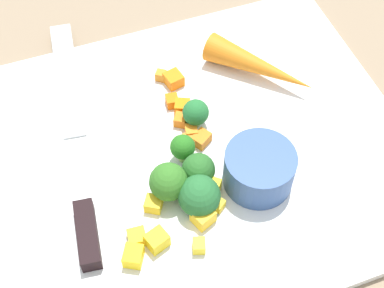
{
  "coord_description": "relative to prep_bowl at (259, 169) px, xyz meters",
  "views": [
    {
      "loc": [
        -0.12,
        -0.33,
        0.52
      ],
      "look_at": [
        0.0,
        0.0,
        0.02
      ],
      "focal_mm": 52.05,
      "sensor_mm": 36.0,
      "label": 1
    }
  ],
  "objects": [
    {
      "name": "ground_plane",
      "position": [
        -0.05,
        0.06,
        -0.03
      ],
      "size": [
        4.0,
        4.0,
        0.0
      ],
      "primitive_type": "plane",
      "color": "#8C785E"
    },
    {
      "name": "carrot_dice_1",
      "position": [
        -0.04,
        0.07,
        -0.02
      ],
      "size": [
        0.02,
        0.02,
        0.01
      ],
      "primitive_type": "cube",
      "rotation": [
        0.0,
        0.0,
        2.14
      ],
      "color": "orange",
      "rests_on": "cutting_board"
    },
    {
      "name": "broccoli_floret_3",
      "position": [
        -0.06,
        0.02,
        -0.0
      ],
      "size": [
        0.04,
        0.04,
        0.04
      ],
      "color": "#90B167",
      "rests_on": "cutting_board"
    },
    {
      "name": "whole_carrot",
      "position": [
        0.06,
        0.13,
        -0.0
      ],
      "size": [
        0.12,
        0.13,
        0.04
      ],
      "primitive_type": "cone",
      "rotation": [
        1.57,
        0.0,
        0.71
      ],
      "color": "orange",
      "rests_on": "cutting_board"
    },
    {
      "name": "pepper_dice_0",
      "position": [
        -0.14,
        -0.02,
        -0.02
      ],
      "size": [
        0.02,
        0.02,
        0.01
      ],
      "primitive_type": "cube",
      "rotation": [
        0.0,
        0.0,
        1.5
      ],
      "color": "yellow",
      "rests_on": "cutting_board"
    },
    {
      "name": "prep_bowl",
      "position": [
        0.0,
        0.0,
        0.0
      ],
      "size": [
        0.07,
        0.07,
        0.04
      ],
      "primitive_type": "cylinder",
      "color": "#36558E",
      "rests_on": "cutting_board"
    },
    {
      "name": "broccoli_floret_0",
      "position": [
        -0.07,
        0.05,
        0.0
      ],
      "size": [
        0.03,
        0.03,
        0.04
      ],
      "color": "#92B35B",
      "rests_on": "cutting_board"
    },
    {
      "name": "cutting_board",
      "position": [
        -0.05,
        0.06,
        -0.03
      ],
      "size": [
        0.48,
        0.39,
        0.01
      ],
      "primitive_type": "cube",
      "color": "white",
      "rests_on": "ground_plane"
    },
    {
      "name": "pepper_dice_1",
      "position": [
        -0.07,
        -0.03,
        -0.01
      ],
      "size": [
        0.03,
        0.02,
        0.02
      ],
      "primitive_type": "cube",
      "rotation": [
        0.0,
        0.0,
        1.95
      ],
      "color": "yellow",
      "rests_on": "cutting_board"
    },
    {
      "name": "broccoli_floret_2",
      "position": [
        -0.04,
        0.09,
        -0.0
      ],
      "size": [
        0.03,
        0.03,
        0.04
      ],
      "color": "#83B368",
      "rests_on": "cutting_board"
    },
    {
      "name": "chef_knife",
      "position": [
        -0.17,
        0.07,
        -0.01
      ],
      "size": [
        0.06,
        0.34,
        0.02
      ],
      "rotation": [
        0.0,
        0.0,
        1.45
      ],
      "color": "silver",
      "rests_on": "cutting_board"
    },
    {
      "name": "broccoli_floret_1",
      "position": [
        -0.09,
        0.02,
        0.0
      ],
      "size": [
        0.04,
        0.04,
        0.04
      ],
      "color": "#98B761",
      "rests_on": "cutting_board"
    },
    {
      "name": "carrot_dice_3",
      "position": [
        -0.04,
        0.16,
        -0.01
      ],
      "size": [
        0.02,
        0.02,
        0.02
      ],
      "primitive_type": "cube",
      "rotation": [
        0.0,
        0.0,
        0.22
      ],
      "color": "orange",
      "rests_on": "cutting_board"
    },
    {
      "name": "carrot_dice_0",
      "position": [
        -0.05,
        0.08,
        -0.01
      ],
      "size": [
        0.02,
        0.02,
        0.01
      ],
      "primitive_type": "cube",
      "rotation": [
        0.0,
        0.0,
        1.36
      ],
      "color": "orange",
      "rests_on": "cutting_board"
    },
    {
      "name": "pepper_dice_4",
      "position": [
        -0.05,
        -0.02,
        -0.02
      ],
      "size": [
        0.02,
        0.02,
        0.01
      ],
      "primitive_type": "cube",
      "rotation": [
        0.0,
        0.0,
        0.64
      ],
      "color": "yellow",
      "rests_on": "cutting_board"
    },
    {
      "name": "carrot_dice_7",
      "position": [
        -0.04,
        0.12,
        -0.02
      ],
      "size": [
        0.02,
        0.02,
        0.01
      ],
      "primitive_type": "cube",
      "rotation": [
        0.0,
        0.0,
        1.15
      ],
      "color": "orange",
      "rests_on": "cutting_board"
    },
    {
      "name": "carrot_dice_4",
      "position": [
        -0.05,
        0.13,
        -0.02
      ],
      "size": [
        0.02,
        0.02,
        0.01
      ],
      "primitive_type": "cube",
      "rotation": [
        0.0,
        0.0,
        3.04
      ],
      "color": "orange",
      "rests_on": "cutting_board"
    },
    {
      "name": "carrot_dice_6",
      "position": [
        -0.05,
        0.07,
        -0.02
      ],
      "size": [
        0.02,
        0.02,
        0.01
      ],
      "primitive_type": "cube",
      "rotation": [
        0.0,
        0.0,
        1.4
      ],
      "color": "orange",
      "rests_on": "cutting_board"
    },
    {
      "name": "pepper_dice_6",
      "position": [
        -0.15,
        -0.04,
        -0.01
      ],
      "size": [
        0.03,
        0.03,
        0.02
      ],
      "primitive_type": "cube",
      "rotation": [
        0.0,
        0.0,
        2.64
      ],
      "color": "yellow",
      "rests_on": "cutting_board"
    },
    {
      "name": "pepper_dice_5",
      "position": [
        -0.06,
        0.0,
        -0.01
      ],
      "size": [
        0.02,
        0.02,
        0.02
      ],
      "primitive_type": "cube",
      "rotation": [
        0.0,
        0.0,
        2.45
      ],
      "color": "yellow",
      "rests_on": "cutting_board"
    },
    {
      "name": "carrot_dice_5",
      "position": [
        -0.05,
        0.17,
        -0.02
      ],
      "size": [
        0.02,
        0.02,
        0.01
      ],
      "primitive_type": "cube",
      "rotation": [
        0.0,
        0.0,
        2.52
      ],
      "color": "orange",
      "rests_on": "cutting_board"
    },
    {
      "name": "pepper_dice_3",
      "position": [
        -0.12,
        -0.03,
        -0.01
      ],
      "size": [
        0.02,
        0.02,
        0.02
      ],
      "primitive_type": "cube",
      "rotation": [
        0.0,
        0.0,
        0.34
      ],
      "color": "yellow",
      "rests_on": "cutting_board"
    },
    {
      "name": "carrot_dice_2",
      "position": [
        -0.04,
        0.1,
        -0.02
      ],
      "size": [
        0.02,
        0.02,
        0.01
      ],
      "primitive_type": "cube",
      "rotation": [
        0.0,
        0.0,
        2.78
      ],
      "color": "orange",
      "rests_on": "cutting_board"
    },
    {
      "name": "pepper_dice_2",
      "position": [
        -0.11,
        0.01,
        -0.01
      ],
      "size": [
        0.02,
        0.02,
        0.01
      ],
      "primitive_type": "cube",
      "rotation": [
        0.0,
        0.0,
        2.59
      ],
      "color": "yellow",
      "rests_on": "cutting_board"
    },
    {
      "name": "broccoli_floret_4",
      "position": [
        -0.07,
        -0.01,
        -0.0
      ],
      "size": [
        0.04,
        0.04,
        0.04
      ],
      "color": "#8CB560",
      "rests_on": "cutting_board"
    },
    {
      "name": "pepper_dice_7",
      "position": [
        -0.09,
        -0.05,
        -0.01
      ],
      "size": [
        0.02,
        0.02,
        0.01
      ],
      "primitive_type": "cube",
      "rotation": [
        0.0,
        0.0,
        2.82
      ],
      "color": "yellow",
      "rests_on": "cutting_board"
    },
    {
      "name": "carrot_dice_8",
      "position": [
        -0.05,
        0.1,
        -0.02
      ],
      "size": [
        0.02,
        0.02,
        0.01
      ],
      "primitive_type": "cube",
      "rotation": [
        0.0,
        0.0,
        1.01
      ],
      "color": "orange",
      "rests_on": "cutting_board"
    }
  ]
}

